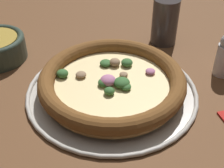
% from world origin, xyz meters
% --- Properties ---
extents(ground_plane, '(3.00, 3.00, 0.00)m').
position_xyz_m(ground_plane, '(0.00, 0.00, 0.00)').
color(ground_plane, brown).
extents(pizza_tray, '(0.34, 0.34, 0.01)m').
position_xyz_m(pizza_tray, '(0.00, 0.00, 0.00)').
color(pizza_tray, '#B7B2A8').
rests_on(pizza_tray, ground_plane).
extents(pizza, '(0.29, 0.29, 0.04)m').
position_xyz_m(pizza, '(0.00, 0.00, 0.03)').
color(pizza, tan).
rests_on(pizza, pizza_tray).
extents(drinking_cup, '(0.06, 0.06, 0.11)m').
position_xyz_m(drinking_cup, '(0.21, 0.12, 0.06)').
color(drinking_cup, '#383333').
rests_on(drinking_cup, ground_plane).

